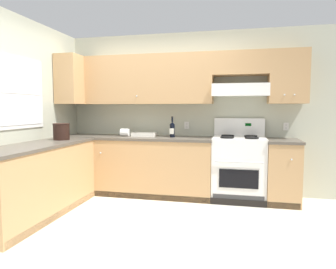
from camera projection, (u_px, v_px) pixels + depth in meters
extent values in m
plane|color=beige|center=(132.00, 224.00, 3.57)|extent=(7.04, 7.04, 0.00)
cube|color=#B7BAA3|center=(191.00, 113.00, 4.93)|extent=(4.68, 0.12, 2.55)
cube|color=tan|center=(140.00, 80.00, 4.82)|extent=(2.30, 0.34, 0.76)
cube|color=tan|center=(288.00, 77.00, 4.34)|extent=(0.53, 0.34, 0.76)
cube|color=tan|center=(241.00, 64.00, 4.47)|extent=(0.80, 0.34, 0.34)
cube|color=white|center=(240.00, 90.00, 4.46)|extent=(0.80, 0.46, 0.17)
cube|color=white|center=(240.00, 95.00, 4.26)|extent=(0.80, 0.03, 0.04)
sphere|color=silver|center=(137.00, 96.00, 4.67)|extent=(0.02, 0.02, 0.02)
sphere|color=silver|center=(285.00, 95.00, 4.20)|extent=(0.02, 0.02, 0.02)
sphere|color=silver|center=(295.00, 95.00, 4.17)|extent=(0.02, 0.02, 0.02)
cube|color=silver|center=(187.00, 125.00, 4.89)|extent=(0.08, 0.01, 0.12)
cube|color=silver|center=(187.00, 124.00, 4.88)|extent=(0.03, 0.00, 0.03)
cube|color=silver|center=(187.00, 127.00, 4.89)|extent=(0.03, 0.00, 0.03)
cube|color=silver|center=(286.00, 127.00, 4.56)|extent=(0.08, 0.01, 0.12)
cube|color=silver|center=(286.00, 125.00, 4.56)|extent=(0.03, 0.00, 0.03)
cube|color=silver|center=(286.00, 128.00, 4.56)|extent=(0.03, 0.00, 0.03)
cube|color=#B7BAA3|center=(14.00, 114.00, 3.91)|extent=(0.12, 4.00, 2.55)
cube|color=white|center=(17.00, 93.00, 3.87)|extent=(0.04, 1.00, 0.92)
cube|color=white|center=(18.00, 93.00, 3.86)|extent=(0.01, 0.90, 0.82)
cube|color=white|center=(18.00, 93.00, 3.86)|extent=(0.01, 0.90, 0.02)
cube|color=tan|center=(74.00, 80.00, 4.88)|extent=(0.34, 0.64, 0.76)
cube|color=tan|center=(137.00, 166.00, 4.81)|extent=(2.37, 0.61, 0.87)
cube|color=#51493F|center=(137.00, 138.00, 4.77)|extent=(2.39, 0.63, 0.04)
cube|color=tan|center=(282.00, 173.00, 4.34)|extent=(0.44, 0.61, 0.87)
cube|color=#51493F|center=(283.00, 141.00, 4.30)|extent=(0.47, 0.63, 0.04)
cube|color=black|center=(171.00, 198.00, 4.45)|extent=(3.54, 0.06, 0.09)
sphere|color=silver|center=(100.00, 153.00, 4.59)|extent=(0.03, 0.03, 0.03)
sphere|color=silver|center=(292.00, 160.00, 4.00)|extent=(0.03, 0.03, 0.03)
cube|color=tan|center=(37.00, 182.00, 3.79)|extent=(0.61, 1.89, 0.87)
cube|color=#51493F|center=(36.00, 146.00, 3.76)|extent=(0.63, 1.91, 0.04)
cube|color=black|center=(58.00, 214.00, 3.77)|extent=(0.06, 1.85, 0.09)
cube|color=white|center=(239.00, 169.00, 4.48)|extent=(0.76, 0.58, 0.91)
cube|color=black|center=(239.00, 179.00, 4.20)|extent=(0.53, 0.01, 0.26)
cylinder|color=silver|center=(239.00, 162.00, 4.15)|extent=(0.65, 0.02, 0.02)
cube|color=#333333|center=(238.00, 199.00, 4.22)|extent=(0.70, 0.01, 0.11)
cube|color=white|center=(239.00, 138.00, 4.44)|extent=(0.76, 0.58, 0.02)
cube|color=white|center=(239.00, 128.00, 4.69)|extent=(0.76, 0.04, 0.29)
cube|color=#053F0C|center=(248.00, 125.00, 4.64)|extent=(0.09, 0.01, 0.04)
cylinder|color=black|center=(227.00, 137.00, 4.34)|extent=(0.19, 0.19, 0.02)
cylinder|color=black|center=(227.00, 138.00, 4.34)|extent=(0.07, 0.07, 0.01)
cylinder|color=black|center=(252.00, 138.00, 4.26)|extent=(0.19, 0.19, 0.02)
cylinder|color=black|center=(252.00, 138.00, 4.26)|extent=(0.07, 0.07, 0.01)
cylinder|color=black|center=(228.00, 136.00, 4.61)|extent=(0.19, 0.19, 0.02)
cylinder|color=black|center=(228.00, 136.00, 4.61)|extent=(0.07, 0.07, 0.01)
cylinder|color=black|center=(251.00, 136.00, 4.53)|extent=(0.19, 0.19, 0.02)
cylinder|color=black|center=(251.00, 137.00, 4.53)|extent=(0.07, 0.07, 0.01)
cylinder|color=white|center=(225.00, 129.00, 4.72)|extent=(0.04, 0.02, 0.04)
cylinder|color=white|center=(235.00, 129.00, 4.69)|extent=(0.04, 0.02, 0.04)
cylinder|color=white|center=(244.00, 129.00, 4.66)|extent=(0.04, 0.02, 0.04)
cylinder|color=white|center=(254.00, 130.00, 4.63)|extent=(0.04, 0.02, 0.04)
cylinder|color=black|center=(172.00, 131.00, 4.66)|extent=(0.08, 0.08, 0.20)
cone|color=black|center=(172.00, 123.00, 4.65)|extent=(0.08, 0.08, 0.04)
cylinder|color=black|center=(172.00, 119.00, 4.64)|extent=(0.03, 0.03, 0.08)
cylinder|color=black|center=(172.00, 117.00, 4.64)|extent=(0.03, 0.03, 0.02)
cube|color=silver|center=(172.00, 131.00, 4.62)|extent=(0.07, 0.00, 0.09)
cube|color=white|center=(144.00, 136.00, 4.83)|extent=(0.30, 0.17, 0.02)
cube|color=white|center=(142.00, 135.00, 4.73)|extent=(0.37, 0.01, 0.06)
cube|color=white|center=(146.00, 134.00, 4.92)|extent=(0.37, 0.01, 0.06)
cube|color=white|center=(133.00, 134.00, 4.86)|extent=(0.01, 0.19, 0.06)
cube|color=white|center=(155.00, 135.00, 4.79)|extent=(0.01, 0.19, 0.06)
cylinder|color=black|center=(61.00, 132.00, 4.27)|extent=(0.22, 0.22, 0.23)
torus|color=black|center=(61.00, 124.00, 4.26)|extent=(0.24, 0.24, 0.01)
cylinder|color=white|center=(125.00, 132.00, 4.84)|extent=(0.13, 0.12, 0.12)
cylinder|color=#9E7A51|center=(121.00, 132.00, 4.85)|extent=(0.01, 0.04, 0.04)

